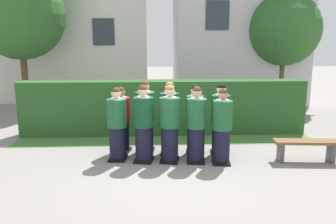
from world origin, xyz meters
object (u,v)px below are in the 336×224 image
at_px(wooden_bench, 306,146).
at_px(student_rear_row_3, 195,121).
at_px(student_rear_row_2, 170,120).
at_px(student_front_row_3, 196,126).
at_px(student_front_row_4, 222,128).
at_px(student_rear_row_4, 220,121).
at_px(student_in_red_blazer, 122,121).
at_px(student_front_row_1, 144,125).
at_px(student_front_row_0, 117,126).
at_px(student_rear_row_1, 145,118).
at_px(student_front_row_2, 170,126).

bearing_deg(wooden_bench, student_rear_row_3, 163.05).
bearing_deg(student_rear_row_2, student_front_row_3, -48.97).
height_order(student_rear_row_2, wooden_bench, student_rear_row_2).
height_order(student_front_row_4, student_rear_row_4, student_rear_row_4).
bearing_deg(student_rear_row_2, student_in_red_blazer, 171.84).
bearing_deg(student_front_row_1, student_front_row_0, 167.89).
xyz_separation_m(student_front_row_4, wooden_bench, (1.88, -0.02, -0.43)).
relative_size(student_front_row_0, wooden_bench, 1.15).
height_order(student_front_row_3, wooden_bench, student_front_row_3).
distance_m(student_front_row_4, student_rear_row_2, 1.31).
bearing_deg(student_front_row_1, wooden_bench, -3.76).
xyz_separation_m(student_front_row_0, student_front_row_1, (0.59, -0.13, 0.03)).
bearing_deg(student_rear_row_3, wooden_bench, -16.95).
bearing_deg(student_rear_row_1, student_front_row_0, -140.15).
distance_m(student_front_row_2, student_rear_row_3, 0.82).
bearing_deg(student_front_row_2, student_front_row_1, 175.87).
distance_m(student_rear_row_1, student_rear_row_4, 1.76).
distance_m(student_rear_row_2, student_rear_row_4, 1.18).
distance_m(student_front_row_4, student_rear_row_1, 1.86).
xyz_separation_m(student_front_row_1, student_rear_row_1, (0.03, 0.64, 0.01)).
bearing_deg(student_in_red_blazer, student_rear_row_3, -6.51).
height_order(student_front_row_1, student_in_red_blazer, student_front_row_1).
relative_size(student_in_red_blazer, student_rear_row_2, 0.92).
distance_m(student_front_row_3, student_rear_row_3, 0.59).
height_order(student_front_row_0, student_rear_row_3, student_front_row_0).
distance_m(student_front_row_3, student_front_row_4, 0.55).
relative_size(student_front_row_0, student_rear_row_3, 1.00).
height_order(student_front_row_0, student_rear_row_2, student_rear_row_2).
distance_m(student_in_red_blazer, student_rear_row_3, 1.73).
bearing_deg(student_rear_row_4, student_in_red_blazer, 172.27).
distance_m(student_front_row_0, student_rear_row_3, 1.82).
bearing_deg(student_front_row_0, student_front_row_2, -8.22).
relative_size(student_in_red_blazer, wooden_bench, 1.10).
relative_size(student_front_row_4, student_rear_row_1, 0.95).
height_order(student_rear_row_1, wooden_bench, student_rear_row_1).
relative_size(student_front_row_1, student_rear_row_4, 1.02).
xyz_separation_m(student_front_row_1, student_front_row_4, (1.68, -0.22, -0.03)).
relative_size(student_front_row_1, student_rear_row_1, 0.99).
distance_m(student_front_row_1, student_rear_row_1, 0.64).
height_order(student_front_row_0, wooden_bench, student_front_row_0).
bearing_deg(student_rear_row_2, student_rear_row_1, 168.17).
distance_m(student_rear_row_4, wooden_bench, 1.94).
distance_m(student_front_row_0, student_front_row_2, 1.17).
xyz_separation_m(student_front_row_3, student_in_red_blazer, (-1.67, 0.79, -0.05)).
height_order(student_rear_row_2, student_rear_row_4, student_rear_row_2).
relative_size(student_front_row_2, student_in_red_blazer, 1.08).
xyz_separation_m(student_front_row_0, student_rear_row_2, (1.19, 0.40, 0.04)).
relative_size(student_rear_row_1, student_rear_row_2, 1.01).
bearing_deg(student_front_row_3, student_front_row_1, 174.88).
relative_size(student_front_row_0, student_in_red_blazer, 1.04).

